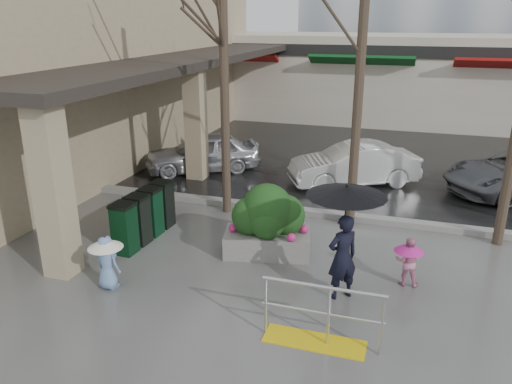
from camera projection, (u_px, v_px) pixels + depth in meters
The scene contains 17 objects.
ground at pixel (258, 291), 9.28m from camera, with size 120.00×120.00×0.00m, color #51514F.
street_asphalt at pixel (372, 104), 29.04m from camera, with size 120.00×36.00×0.01m, color black.
curb at pixel (305, 212), 12.85m from camera, with size 120.00×0.30×0.15m, color gray.
near_building at pixel (85, 41), 17.72m from camera, with size 6.00×18.00×8.00m, color tan.
canopy_slab at pixel (194, 54), 16.64m from camera, with size 2.80×18.00×0.25m, color #2D2823.
pillar_front at pixel (53, 190), 9.37m from camera, with size 0.55×0.55×3.50m, color tan.
pillar_back at pixel (196, 123), 15.21m from camera, with size 0.55×0.55×3.50m, color tan.
storefront_row at pixel (409, 78), 24.17m from camera, with size 34.00×6.74×4.00m.
handrail at pixel (319, 322), 7.69m from camera, with size 1.90×0.50×1.03m.
tree_west at pixel (223, 5), 11.40m from camera, with size 3.20×3.20×6.80m.
woman at pixel (344, 225), 8.64m from camera, with size 1.40×1.40×2.18m.
child_pink at pixel (408, 258), 9.35m from camera, with size 0.56×0.56×0.96m.
child_blue at pixel (107, 257), 9.20m from camera, with size 0.65×0.65×1.05m.
planter at pixel (268, 221), 10.52m from camera, with size 1.96×1.28×1.57m.
news_boxes at pixel (145, 215), 11.30m from camera, with size 0.56×2.05×1.13m.
car_a at pixel (202, 152), 16.28m from camera, with size 1.49×3.70×1.26m, color #BBBBC1.
car_b at pixel (354, 164), 14.97m from camera, with size 1.33×3.82×1.26m, color white.
Camera 1 is at (2.44, -7.76, 4.83)m, focal length 35.00 mm.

